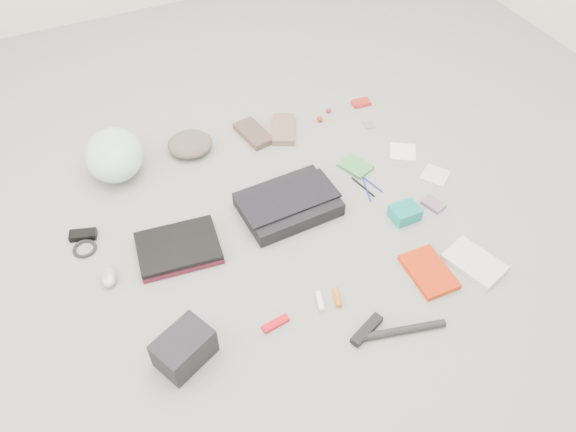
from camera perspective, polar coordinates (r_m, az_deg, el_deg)
name	(u,v)px	position (r m, az deg, el deg)	size (l,w,h in m)	color
ground_plane	(288,224)	(2.28, 0.00, -0.85)	(4.00, 4.00, 0.00)	gray
messenger_bag	(288,204)	(2.31, 0.03, 1.21)	(0.38, 0.27, 0.06)	black
bag_flap	(288,198)	(2.28, 0.03, 1.85)	(0.40, 0.18, 0.01)	black
laptop_sleeve	(179,249)	(2.22, -11.03, -3.35)	(0.31, 0.23, 0.02)	#591825
laptop	(178,246)	(2.21, -11.11, -3.00)	(0.31, 0.23, 0.02)	black
bike_helmet	(114,155)	(2.55, -17.24, 5.98)	(0.25, 0.31, 0.19)	white
beanie	(190,144)	(2.62, -9.93, 7.22)	(0.20, 0.19, 0.07)	brown
mitten_left	(253,133)	(2.68, -3.53, 8.38)	(0.10, 0.21, 0.03)	brown
mitten_right	(283,129)	(2.70, -0.47, 8.80)	(0.10, 0.21, 0.03)	#7E6552
power_brick	(83,235)	(2.37, -20.10, -1.82)	(0.10, 0.05, 0.03)	black
cable_coil	(85,249)	(2.33, -19.96, -3.13)	(0.09, 0.09, 0.01)	black
mouse	(109,277)	(2.20, -17.77, -5.89)	(0.06, 0.10, 0.04)	#A2A2A3
camera_bag	(184,348)	(1.92, -10.51, -13.09)	(0.19, 0.13, 0.12)	black
multitool	(276,324)	(1.99, -1.27, -10.87)	(0.10, 0.03, 0.02)	red
toiletry_tube_white	(320,301)	(2.04, 3.28, -8.62)	(0.02, 0.02, 0.08)	white
toiletry_tube_orange	(337,297)	(2.06, 5.02, -8.24)	(0.02, 0.02, 0.08)	orange
u_lock	(367,330)	(1.99, 8.00, -11.38)	(0.14, 0.04, 0.03)	black
bike_pump	(404,330)	(2.01, 11.71, -11.27)	(0.03, 0.03, 0.30)	black
book_red	(429,272)	(2.18, 14.11, -5.52)	(0.14, 0.22, 0.02)	red
book_white	(474,263)	(2.26, 18.40, -4.51)	(0.14, 0.21, 0.02)	beige
notepad	(355,166)	(2.53, 6.85, 5.05)	(0.10, 0.13, 0.02)	#3D8C45
pen_blue	(367,190)	(2.43, 8.02, 2.61)	(0.01, 0.01, 0.13)	#1032A2
pen_black	(363,187)	(2.44, 7.63, 2.95)	(0.01, 0.01, 0.15)	black
pen_navy	(372,184)	(2.46, 8.49, 3.28)	(0.01, 0.01, 0.13)	navy
accordion_wallet	(405,213)	(2.33, 11.79, 0.33)	(0.11, 0.09, 0.06)	#108E83
card_deck	(433,204)	(2.42, 14.55, 1.17)	(0.06, 0.09, 0.02)	gray
napkin_top	(403,152)	(2.64, 11.60, 6.41)	(0.12, 0.12, 0.01)	white
napkin_bottom	(435,175)	(2.56, 14.73, 4.03)	(0.11, 0.11, 0.01)	silver
lollipop_a	(320,120)	(2.76, 3.27, 9.76)	(0.03, 0.03, 0.03)	#A52912
lollipop_b	(319,118)	(2.77, 3.19, 9.88)	(0.02, 0.02, 0.02)	#B01F2C
lollipop_c	(329,111)	(2.82, 4.14, 10.64)	(0.02, 0.02, 0.02)	#AA1827
altoids_tin	(361,103)	(2.90, 7.43, 11.33)	(0.09, 0.06, 0.02)	red
stamp_sheet	(369,125)	(2.77, 8.22, 9.16)	(0.05, 0.06, 0.00)	gray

